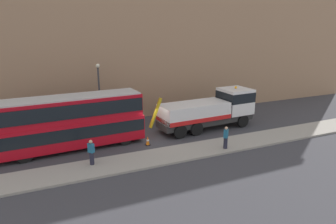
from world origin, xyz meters
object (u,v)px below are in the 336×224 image
at_px(recovery_tow_truck, 211,109).
at_px(double_decker_bus, 69,121).
at_px(pedestrian_onlooker, 91,153).
at_px(pedestrian_bystander, 226,138).
at_px(street_lamp, 99,90).
at_px(traffic_cone_near_bus, 148,141).

xyz_separation_m(recovery_tow_truck, double_decker_bus, (-12.23, -0.03, 0.47)).
xyz_separation_m(double_decker_bus, pedestrian_onlooker, (0.85, -3.72, -1.25)).
bearing_deg(double_decker_bus, pedestrian_bystander, -28.47).
relative_size(double_decker_bus, street_lamp, 1.91).
height_order(recovery_tow_truck, traffic_cone_near_bus, recovery_tow_truck).
xyz_separation_m(double_decker_bus, traffic_cone_near_bus, (5.53, -1.62, -1.89)).
relative_size(recovery_tow_truck, pedestrian_onlooker, 5.97).
height_order(pedestrian_onlooker, traffic_cone_near_bus, pedestrian_onlooker).
relative_size(pedestrian_onlooker, pedestrian_bystander, 1.00).
xyz_separation_m(recovery_tow_truck, street_lamp, (-9.05, 4.35, 1.71)).
height_order(recovery_tow_truck, street_lamp, street_lamp).
bearing_deg(pedestrian_onlooker, pedestrian_bystander, -41.28).
xyz_separation_m(traffic_cone_near_bus, street_lamp, (-2.35, 6.00, 3.13)).
distance_m(recovery_tow_truck, pedestrian_bystander, 5.34).
height_order(double_decker_bus, traffic_cone_near_bus, double_decker_bus).
height_order(double_decker_bus, pedestrian_bystander, double_decker_bus).
distance_m(double_decker_bus, street_lamp, 5.55).
relative_size(double_decker_bus, traffic_cone_near_bus, 15.48).
relative_size(traffic_cone_near_bus, street_lamp, 0.12).
height_order(pedestrian_bystander, traffic_cone_near_bus, pedestrian_bystander).
bearing_deg(traffic_cone_near_bus, recovery_tow_truck, 13.84).
height_order(pedestrian_bystander, street_lamp, street_lamp).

